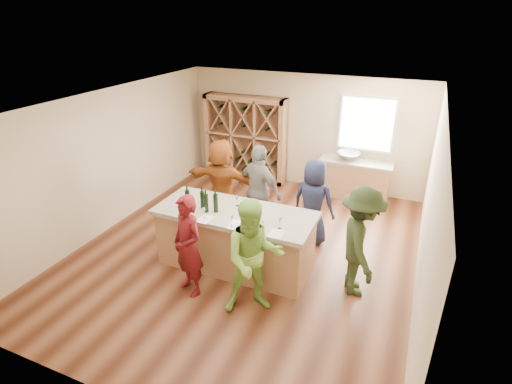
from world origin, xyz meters
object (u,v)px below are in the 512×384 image
at_px(person_near_left, 188,246).
at_px(person_far_right, 313,202).
at_px(person_near_right, 254,258).
at_px(wine_bottle_b, 189,203).
at_px(person_far_left, 222,182).
at_px(wine_bottle_a, 188,199).
at_px(wine_bottle_c, 202,200).
at_px(sink, 348,156).
at_px(wine_rack, 246,138).
at_px(person_server, 360,242).
at_px(wine_bottle_e, 216,203).
at_px(tasting_counter_base, 235,241).
at_px(wine_bottle_d, 206,203).
at_px(person_far_mid, 259,191).

relative_size(person_near_left, person_far_right, 1.00).
bearing_deg(person_near_right, wine_bottle_b, 125.87).
distance_m(wine_bottle_b, person_far_right, 2.37).
distance_m(person_near_left, person_far_left, 2.38).
bearing_deg(wine_bottle_a, wine_bottle_b, -43.90).
bearing_deg(wine_bottle_c, sink, 65.46).
xyz_separation_m(wine_bottle_a, person_near_right, (1.54, -0.73, -0.33)).
height_order(wine_rack, person_server, wine_rack).
xyz_separation_m(wine_bottle_c, wine_bottle_e, (0.27, -0.04, 0.01)).
relative_size(tasting_counter_base, person_far_right, 1.54).
relative_size(wine_bottle_e, person_server, 0.18).
bearing_deg(person_far_left, tasting_counter_base, 122.15).
relative_size(wine_bottle_b, wine_bottle_d, 0.88).
relative_size(tasting_counter_base, person_near_right, 1.43).
relative_size(wine_bottle_b, wine_bottle_c, 0.92).
height_order(wine_rack, person_far_left, wine_rack).
distance_m(person_near_right, person_far_left, 2.84).
xyz_separation_m(wine_bottle_b, person_server, (2.81, 0.37, -0.31)).
height_order(wine_bottle_b, person_far_left, person_far_left).
bearing_deg(person_server, person_far_left, 46.97).
bearing_deg(wine_bottle_d, wine_bottle_e, 22.65).
bearing_deg(person_far_mid, wine_rack, -39.92).
bearing_deg(person_far_mid, wine_bottle_d, 96.49).
height_order(person_far_right, person_far_left, person_far_left).
xyz_separation_m(wine_rack, wine_bottle_e, (1.23, -3.92, 0.14)).
distance_m(sink, wine_bottle_d, 4.24).
xyz_separation_m(wine_bottle_c, wine_bottle_d, (0.13, -0.10, 0.01)).
relative_size(wine_rack, person_near_left, 1.30).
height_order(wine_rack, person_near_right, wine_rack).
bearing_deg(person_near_left, person_near_right, 26.05).
bearing_deg(wine_bottle_b, wine_bottle_e, 14.98).
distance_m(wine_rack, wine_bottle_a, 4.03).
distance_m(wine_bottle_d, person_far_mid, 1.52).
distance_m(wine_bottle_a, person_near_left, 0.95).
height_order(sink, person_near_right, person_near_right).
bearing_deg(person_near_left, person_server, 48.09).
relative_size(sink, person_near_left, 0.32).
bearing_deg(wine_bottle_d, person_near_right, -31.21).
height_order(wine_bottle_e, person_near_left, person_near_left).
bearing_deg(person_far_left, wine_bottle_d, 105.76).
bearing_deg(person_far_mid, wine_bottle_a, 83.43).
bearing_deg(person_near_left, wine_bottle_a, 145.35).
relative_size(wine_bottle_d, person_far_right, 0.19).
xyz_separation_m(person_near_left, person_far_mid, (0.29, 2.17, 0.08)).
bearing_deg(person_near_right, wine_bottle_c, 118.03).
bearing_deg(person_far_mid, tasting_counter_base, 113.69).
xyz_separation_m(tasting_counter_base, wine_bottle_c, (-0.56, -0.10, 0.73)).
distance_m(person_server, person_far_right, 1.62).
xyz_separation_m(wine_rack, person_far_left, (0.56, -2.42, -0.18)).
distance_m(tasting_counter_base, person_near_right, 1.24).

